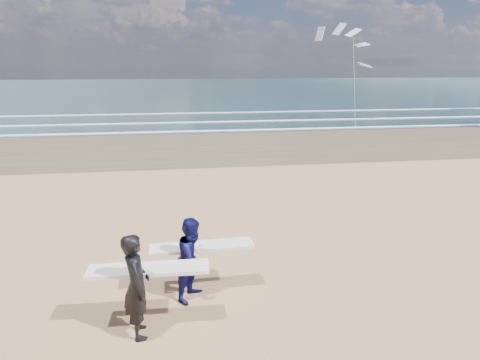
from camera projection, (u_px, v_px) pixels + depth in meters
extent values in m
cube|color=#4D3F29|center=(472.00, 137.00, 28.11)|extent=(220.00, 12.00, 0.01)
cube|color=#162F32|center=(279.00, 89.00, 79.58)|extent=(220.00, 100.00, 0.02)
cube|color=white|center=(430.00, 126.00, 32.67)|extent=(220.00, 0.50, 0.05)
cube|color=white|center=(399.00, 118.00, 37.15)|extent=(220.00, 0.50, 0.05)
cube|color=white|center=(367.00, 110.00, 43.35)|extent=(220.00, 0.50, 0.05)
imported|color=black|center=(136.00, 286.00, 7.47)|extent=(0.59, 0.78, 1.94)
cube|color=white|center=(149.00, 269.00, 7.80)|extent=(2.22, 0.61, 0.07)
imported|color=#0B0C41|center=(193.00, 258.00, 8.74)|extent=(1.02, 1.07, 1.74)
cube|color=white|center=(202.00, 246.00, 9.08)|extent=(2.22, 0.59, 0.07)
cube|color=slate|center=(355.00, 126.00, 32.31)|extent=(0.12, 0.12, 0.10)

